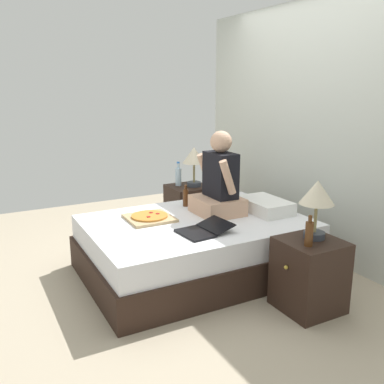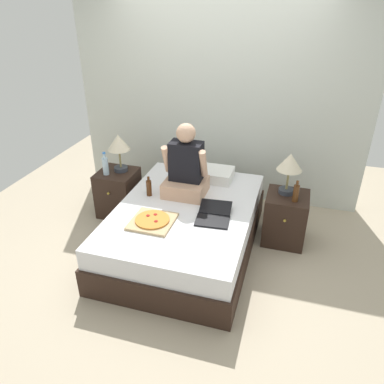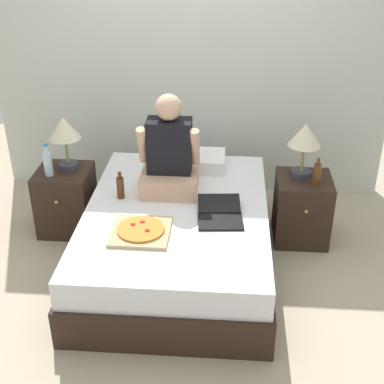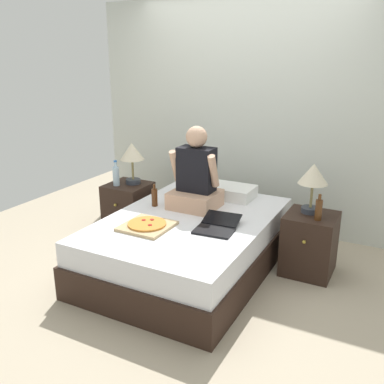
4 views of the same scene
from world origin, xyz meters
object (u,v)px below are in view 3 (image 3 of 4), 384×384
(laptop, at_px, (220,216))
(lamp_on_right_nightstand, at_px, (305,139))
(beer_bottle_on_bed, at_px, (120,187))
(bed, at_px, (177,237))
(nightstand_right, at_px, (302,209))
(nightstand_left, at_px, (66,200))
(beer_bottle, at_px, (317,174))
(water_bottle, at_px, (48,163))
(person_seated, at_px, (169,157))
(lamp_on_left_nightstand, at_px, (64,132))
(pizza_box, at_px, (141,231))

(laptop, bearing_deg, lamp_on_right_nightstand, 44.05)
(laptop, distance_m, beer_bottle_on_bed, 0.81)
(bed, xyz_separation_m, lamp_on_right_nightstand, (0.97, 0.50, 0.64))
(nightstand_right, bearing_deg, beer_bottle_on_bed, -167.48)
(lamp_on_right_nightstand, height_order, beer_bottle_on_bed, lamp_on_right_nightstand)
(nightstand_left, distance_m, beer_bottle, 2.10)
(beer_bottle, bearing_deg, lamp_on_right_nightstand, 123.69)
(water_bottle, distance_m, lamp_on_right_nightstand, 2.06)
(water_bottle, height_order, laptop, water_bottle)
(person_seated, relative_size, beer_bottle_on_bed, 3.55)
(lamp_on_left_nightstand, relative_size, pizza_box, 1.12)
(lamp_on_right_nightstand, xyz_separation_m, beer_bottle_on_bed, (-1.41, -0.37, -0.29))
(lamp_on_left_nightstand, xyz_separation_m, beer_bottle_on_bed, (0.51, -0.37, -0.29))
(bed, relative_size, nightstand_left, 3.54)
(lamp_on_right_nightstand, bearing_deg, bed, -152.83)
(bed, bearing_deg, laptop, -20.32)
(nightstand_right, relative_size, person_seated, 0.72)
(nightstand_right, relative_size, lamp_on_right_nightstand, 1.24)
(laptop, height_order, beer_bottle_on_bed, beer_bottle_on_bed)
(nightstand_right, xyz_separation_m, pizza_box, (-1.21, -0.81, 0.24))
(nightstand_left, xyz_separation_m, lamp_on_left_nightstand, (0.04, 0.05, 0.61))
(beer_bottle_on_bed, bearing_deg, pizza_box, -64.52)
(bed, height_order, beer_bottle, beer_bottle)
(bed, height_order, person_seated, person_seated)
(lamp_on_left_nightstand, height_order, pizza_box, lamp_on_left_nightstand)
(lamp_on_left_nightstand, height_order, beer_bottle_on_bed, lamp_on_left_nightstand)
(bed, distance_m, water_bottle, 1.21)
(laptop, distance_m, pizza_box, 0.59)
(lamp_on_left_nightstand, distance_m, person_seated, 0.90)
(water_bottle, xyz_separation_m, laptop, (1.40, -0.48, -0.15))
(nightstand_left, bearing_deg, lamp_on_right_nightstand, 1.46)
(pizza_box, bearing_deg, nightstand_left, 134.11)
(person_seated, bearing_deg, beer_bottle, 2.80)
(water_bottle, bearing_deg, nightstand_left, 48.35)
(person_seated, xyz_separation_m, beer_bottle_on_bed, (-0.36, -0.16, -0.20))
(water_bottle, height_order, lamp_on_right_nightstand, lamp_on_right_nightstand)
(nightstand_right, bearing_deg, pizza_box, -146.15)
(bed, relative_size, water_bottle, 7.17)
(nightstand_left, distance_m, beer_bottle_on_bed, 0.71)
(beer_bottle, relative_size, person_seated, 0.29)
(nightstand_right, bearing_deg, laptop, -139.67)
(lamp_on_right_nightstand, height_order, person_seated, person_seated)
(person_seated, distance_m, pizza_box, 0.72)
(water_bottle, bearing_deg, bed, -18.29)
(nightstand_left, xyz_separation_m, nightstand_right, (1.99, 0.00, 0.00))
(lamp_on_left_nightstand, height_order, water_bottle, lamp_on_left_nightstand)
(bed, bearing_deg, nightstand_right, 24.11)
(lamp_on_left_nightstand, bearing_deg, bed, -27.41)
(nightstand_right, relative_size, beer_bottle, 2.43)
(nightstand_left, xyz_separation_m, person_seated, (0.91, -0.16, 0.51))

